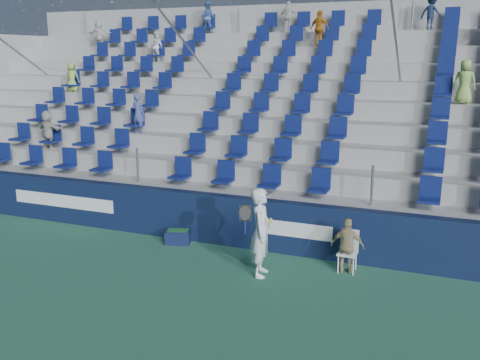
% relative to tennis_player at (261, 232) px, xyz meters
% --- Properties ---
extents(ground, '(70.00, 70.00, 0.00)m').
position_rel_tennis_player_xyz_m(ground, '(-1.10, -1.72, -0.92)').
color(ground, '#2D694D').
rests_on(ground, ground).
extents(sponsor_wall, '(24.00, 0.32, 1.20)m').
position_rel_tennis_player_xyz_m(sponsor_wall, '(-1.10, 1.43, -0.32)').
color(sponsor_wall, '#0F1A39').
rests_on(sponsor_wall, ground).
extents(grandstand, '(24.00, 8.17, 6.63)m').
position_rel_tennis_player_xyz_m(grandstand, '(-1.10, 6.52, 1.21)').
color(grandstand, '#9E9E98').
rests_on(grandstand, ground).
extents(tennis_player, '(0.69, 0.75, 1.84)m').
position_rel_tennis_player_xyz_m(tennis_player, '(0.00, 0.00, 0.00)').
color(tennis_player, white).
rests_on(tennis_player, ground).
extents(line_judge_chair, '(0.39, 0.40, 0.88)m').
position_rel_tennis_player_xyz_m(line_judge_chair, '(1.62, 0.92, -0.42)').
color(line_judge_chair, white).
rests_on(line_judge_chair, ground).
extents(line_judge, '(0.70, 0.31, 1.18)m').
position_rel_tennis_player_xyz_m(line_judge, '(1.62, 0.78, -0.34)').
color(line_judge, tan).
rests_on(line_judge, ground).
extents(ball_bin, '(0.69, 0.56, 0.33)m').
position_rel_tennis_player_xyz_m(ball_bin, '(-2.49, 1.03, -0.74)').
color(ball_bin, '#10183A').
rests_on(ball_bin, ground).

